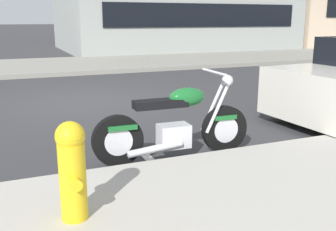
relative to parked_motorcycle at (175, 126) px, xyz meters
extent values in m
plane|color=#333335|center=(-0.33, 3.94, -0.43)|extent=(260.00, 260.00, 0.00)
cube|color=gray|center=(11.67, 10.59, -0.36)|extent=(120.00, 5.00, 0.14)
cube|color=silver|center=(-0.33, 0.39, -0.42)|extent=(0.12, 2.20, 0.01)
cylinder|color=black|center=(0.71, -0.02, -0.11)|extent=(0.64, 0.13, 0.63)
cylinder|color=silver|center=(0.71, -0.02, -0.11)|extent=(0.35, 0.13, 0.35)
cylinder|color=black|center=(-0.76, 0.03, -0.11)|extent=(0.64, 0.13, 0.63)
cylinder|color=silver|center=(-0.76, 0.03, -0.11)|extent=(0.35, 0.13, 0.35)
cube|color=silver|center=(-0.02, 0.00, -0.13)|extent=(0.41, 0.27, 0.30)
cube|color=black|center=(-0.20, 0.01, 0.31)|extent=(0.69, 0.24, 0.10)
ellipsoid|color=#196028|center=(0.16, 0.00, 0.37)|extent=(0.49, 0.26, 0.24)
cube|color=#196028|center=(-0.71, 0.03, 0.06)|extent=(0.37, 0.19, 0.06)
cube|color=#196028|center=(0.69, -0.02, 0.06)|extent=(0.33, 0.17, 0.06)
cylinder|color=silver|center=(0.57, 0.05, 0.20)|extent=(0.34, 0.06, 0.65)
cylinder|color=silver|center=(0.56, -0.09, 0.20)|extent=(0.34, 0.06, 0.65)
cylinder|color=silver|center=(0.53, -0.02, 0.67)|extent=(0.06, 0.62, 0.04)
sphere|color=silver|center=(0.73, -0.02, 0.55)|extent=(0.15, 0.15, 0.15)
cylinder|color=silver|center=(-0.33, -0.12, -0.22)|extent=(0.71, 0.12, 0.16)
cylinder|color=black|center=(2.89, 1.17, -0.12)|extent=(0.63, 0.25, 0.62)
cylinder|color=gold|center=(-1.52, -1.36, 0.04)|extent=(0.22, 0.22, 0.66)
sphere|color=gold|center=(-1.52, -1.36, 0.43)|extent=(0.24, 0.24, 0.24)
cylinder|color=gold|center=(-1.52, -1.22, 0.07)|extent=(0.10, 0.08, 0.10)
cylinder|color=gold|center=(-1.52, -1.50, 0.07)|extent=(0.10, 0.08, 0.10)
cube|color=black|center=(7.32, 12.86, 1.50)|extent=(10.24, 0.06, 1.10)
camera|label=1|loc=(-1.95, -4.39, 1.34)|focal=41.73mm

